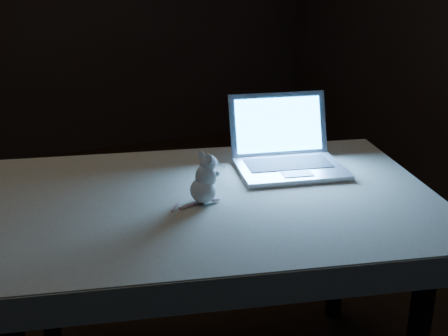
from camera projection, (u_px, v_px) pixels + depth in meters
name	position (u px, v px, depth m)	size (l,w,h in m)	color
floor	(139.00, 319.00, 2.77)	(5.00, 5.00, 0.00)	black
table	(211.00, 297.00, 2.22)	(1.48, 0.95, 0.79)	black
tablecloth	(220.00, 207.00, 2.12)	(1.59, 1.06, 0.10)	beige
laptop	(292.00, 138.00, 2.26)	(0.40, 0.35, 0.27)	#BDBCC1
plush_mouse	(203.00, 178.00, 2.01)	(0.13, 0.13, 0.18)	white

